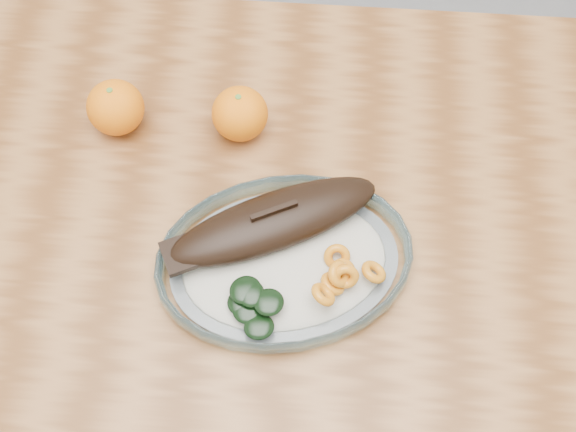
{
  "coord_description": "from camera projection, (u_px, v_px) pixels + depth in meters",
  "views": [
    {
      "loc": [
        0.14,
        -0.41,
        1.57
      ],
      "look_at": [
        0.11,
        0.02,
        0.77
      ],
      "focal_mm": 45.0,
      "sensor_mm": 36.0,
      "label": 1
    }
  ],
  "objects": [
    {
      "name": "plated_meal",
      "position": [
        284.0,
        257.0,
        0.89
      ],
      "size": [
        0.68,
        0.68,
        0.08
      ],
      "rotation": [
        0.0,
        0.0,
        0.24
      ],
      "color": "white",
      "rests_on": "dining_table"
    },
    {
      "name": "orange_right",
      "position": [
        240.0,
        114.0,
        0.96
      ],
      "size": [
        0.08,
        0.08,
        0.08
      ],
      "primitive_type": "sphere",
      "color": "#FF6905",
      "rests_on": "dining_table"
    },
    {
      "name": "dining_table",
      "position": [
        212.0,
        262.0,
        1.01
      ],
      "size": [
        1.2,
        0.8,
        0.75
      ],
      "color": "brown",
      "rests_on": "ground"
    },
    {
      "name": "ground",
      "position": [
        239.0,
        384.0,
        1.59
      ],
      "size": [
        3.0,
        3.0,
        0.0
      ],
      "primitive_type": "plane",
      "color": "slate",
      "rests_on": "ground"
    },
    {
      "name": "orange_left",
      "position": [
        116.0,
        107.0,
        0.97
      ],
      "size": [
        0.08,
        0.08,
        0.08
      ],
      "primitive_type": "sphere",
      "color": "#FF6905",
      "rests_on": "dining_table"
    }
  ]
}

